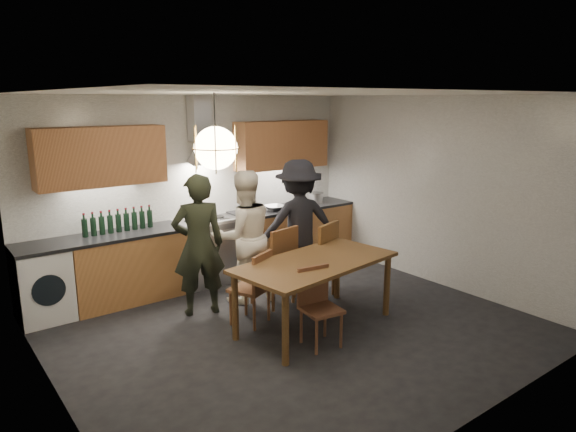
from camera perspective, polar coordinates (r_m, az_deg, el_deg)
ground at (r=6.00m, az=0.67°, el=-12.23°), size 5.00×5.00×0.00m
room_shell at (r=5.49m, az=0.72°, el=4.11°), size 5.02×4.52×2.61m
counter_run at (r=7.38m, az=-8.52°, el=-3.75°), size 5.00×0.62×0.90m
range_stove at (r=7.37m, az=-8.66°, el=-3.85°), size 0.90×0.60×0.92m
wall_fixtures at (r=7.20m, az=-9.51°, el=7.35°), size 4.30×0.54×1.10m
pendant_lamp at (r=4.81m, az=-8.04°, el=7.47°), size 0.43×0.43×0.70m
dining_table at (r=5.76m, az=3.08°, el=-5.83°), size 1.98×1.17×0.79m
chair_back_left at (r=5.89m, az=-3.63°, el=-7.48°), size 0.52×0.52×0.87m
chair_back_mid at (r=6.39m, az=-1.13°, el=-5.03°), size 0.54×0.54×1.01m
chair_back_right at (r=6.64m, az=3.65°, el=-4.35°), size 0.58×0.58×1.02m
chair_front at (r=5.47m, az=3.28°, el=-9.37°), size 0.42×0.42×0.83m
person_left at (r=6.17m, az=-9.91°, el=-3.20°), size 0.71×0.57×1.71m
person_mid at (r=6.51m, az=-4.94°, el=-2.32°), size 0.93×0.78×1.69m
person_right at (r=7.00m, az=1.17°, el=-0.89°), size 1.29×0.99×1.76m
mixing_bowl at (r=7.77m, az=-1.51°, el=0.92°), size 0.33×0.33×0.07m
stock_pot at (r=8.32m, az=3.13°, el=2.01°), size 0.28×0.28×0.16m
wine_bottles at (r=6.82m, az=-18.34°, el=-0.48°), size 0.90×0.07×0.29m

